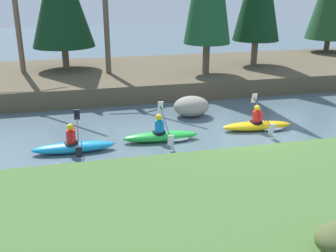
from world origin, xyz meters
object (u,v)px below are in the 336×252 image
kayaker_trailing (74,146)px  boulder_midstream (191,106)px  kayaker_lead (260,125)px  kayaker_middle (164,135)px

kayaker_trailing → boulder_midstream: (4.90, 2.80, 0.21)m
kayaker_trailing → boulder_midstream: size_ratio=1.82×
boulder_midstream → kayaker_trailing: bearing=-150.3°
kayaker_lead → kayaker_trailing: same height
kayaker_middle → kayaker_trailing: size_ratio=1.00×
kayaker_lead → kayaker_trailing: (-6.98, -0.53, 0.02)m
boulder_midstream → kayaker_lead: bearing=-47.5°
kayaker_middle → boulder_midstream: bearing=56.6°
kayaker_lead → kayaker_middle: 3.86m
kayaker_lead → kayaker_middle: bearing=-172.1°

